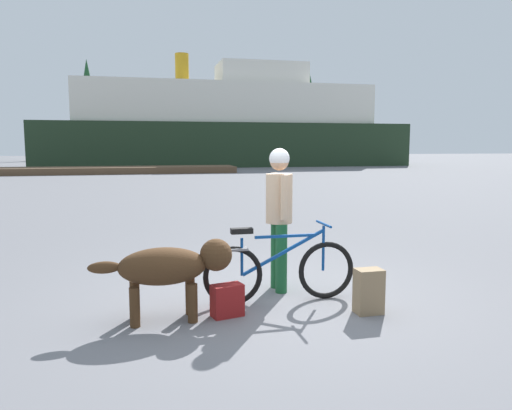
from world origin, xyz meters
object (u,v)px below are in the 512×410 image
object	(u,v)px
backpack	(369,291)
dog	(171,267)
handbag_pannier	(227,300)
person_cyclist	(279,206)
ferry_boat	(227,127)
bicycle	(279,270)

from	to	relation	value
backpack	dog	bearing A→B (deg)	172.13
handbag_pannier	dog	bearing A→B (deg)	176.96
handbag_pannier	backpack	bearing A→B (deg)	-9.70
person_cyclist	backpack	bearing A→B (deg)	-56.10
person_cyclist	ferry_boat	size ratio (longest dim) A/B	0.06
person_cyclist	ferry_boat	bearing A→B (deg)	80.95
person_cyclist	backpack	xyz separation A→B (m)	(0.69, -1.03, -0.80)
dog	backpack	size ratio (longest dim) A/B	3.00
ferry_boat	bicycle	bearing A→B (deg)	-99.13
person_cyclist	ferry_boat	world-z (taller)	ferry_boat
bicycle	ferry_boat	world-z (taller)	ferry_boat
backpack	ferry_boat	size ratio (longest dim) A/B	0.02
backpack	handbag_pannier	bearing A→B (deg)	170.30
dog	ferry_boat	bearing A→B (deg)	79.09
bicycle	handbag_pannier	distance (m)	0.76
person_cyclist	dog	size ratio (longest dim) A/B	1.21
ferry_boat	dog	bearing A→B (deg)	-100.91
bicycle	backpack	bearing A→B (deg)	-35.42
bicycle	ferry_boat	distance (m)	36.65
handbag_pannier	ferry_boat	distance (m)	37.10
backpack	person_cyclist	bearing A→B (deg)	123.90
person_cyclist	backpack	size ratio (longest dim) A/B	3.64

